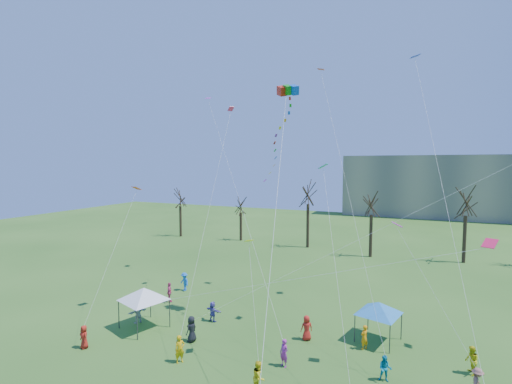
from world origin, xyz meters
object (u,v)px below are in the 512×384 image
at_px(distant_building, 476,187).
at_px(canopy_tent_blue, 379,308).
at_px(canopy_tent_white, 144,294).
at_px(big_box_kite, 281,141).

height_order(distant_building, canopy_tent_blue, distant_building).
bearing_deg(distant_building, canopy_tent_blue, -102.62).
relative_size(canopy_tent_white, canopy_tent_blue, 1.10).
bearing_deg(canopy_tent_white, big_box_kite, 26.63).
bearing_deg(distant_building, big_box_kite, -108.03).
height_order(canopy_tent_white, canopy_tent_blue, canopy_tent_white).
bearing_deg(distant_building, canopy_tent_white, -113.26).
bearing_deg(canopy_tent_blue, big_box_kite, -177.45).
relative_size(big_box_kite, canopy_tent_white, 5.18).
relative_size(distant_building, canopy_tent_white, 14.77).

